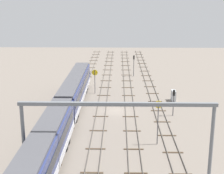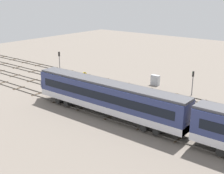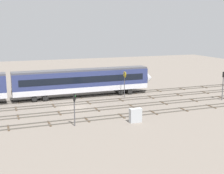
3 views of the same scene
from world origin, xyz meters
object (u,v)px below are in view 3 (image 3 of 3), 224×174
Objects in this scene: signal_light_trackside_approach at (223,82)px; signal_light_trackside_departure at (74,105)px; relay_cabinet at (135,115)px; speed_sign_mid_trackside at (125,80)px.

signal_light_trackside_approach is 27.22m from signal_light_trackside_departure.
signal_light_trackside_approach is 2.60× the size of relay_cabinet.
signal_light_trackside_approach is at bearing 10.46° from signal_light_trackside_departure.
signal_light_trackside_departure is 8.09m from relay_cabinet.
speed_sign_mid_trackside is 0.95× the size of signal_light_trackside_approach.
signal_light_trackside_approach reaches higher than speed_sign_mid_trackside.
speed_sign_mid_trackside is 1.12× the size of signal_light_trackside_departure.
signal_light_trackside_approach is 1.19× the size of signal_light_trackside_departure.
relay_cabinet is at bearing -9.24° from signal_light_trackside_departure.
signal_light_trackside_approach reaches higher than relay_cabinet.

